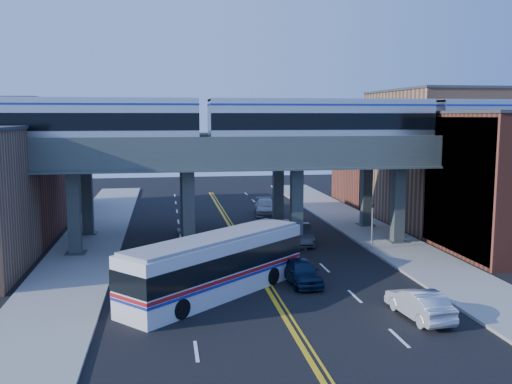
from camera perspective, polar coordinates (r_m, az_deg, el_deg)
The scene contains 20 objects.
ground at distance 34.84m, azimuth 0.57°, elevation -8.76°, with size 120.00×120.00×0.00m, color black.
sidewalk_west at distance 44.43m, azimuth -16.55°, elevation -5.37°, with size 5.00×70.00×0.16m, color gray.
sidewalk_east at distance 47.26m, azimuth 12.39°, elevation -4.46°, with size 5.00×70.00×0.16m, color gray.
building_west_b at distance 50.79m, azimuth -23.77°, elevation 2.08°, with size 8.00×14.00×11.00m, color brown.
building_west_c at distance 63.54m, azimuth -20.77°, elevation 1.86°, with size 8.00×10.00×8.00m, color #9B7050.
building_east_a at distance 44.40m, azimuth 23.88°, elevation 0.72°, with size 8.00×10.00×10.00m, color brown.
building_east_b at distance 54.72m, azimuth 17.11°, elevation 3.27°, with size 8.00×14.00×12.00m, color #9B7050.
building_east_c at distance 66.70m, azimuth 12.14°, elevation 2.86°, with size 8.00×10.00×9.00m, color brown.
mural_panel at distance 42.41m, azimuth 19.38°, elevation 0.31°, with size 0.10×9.50×9.50m, color teal.
elevated_viaduct_near at distance 41.47m, azimuth -1.28°, elevation 2.98°, with size 52.00×3.60×7.40m.
elevated_viaduct_far at distance 48.40m, azimuth -2.42°, elevation 3.63°, with size 52.00×3.60×7.40m.
transit_train at distance 42.52m, azimuth 6.50°, elevation 7.02°, with size 50.94×3.20×3.73m.
stop_sign at distance 37.32m, azimuth 0.25°, elevation -4.86°, with size 0.76×0.09×2.63m.
traffic_signal at distance 42.36m, azimuth 11.56°, elevation -2.77°, with size 0.15×0.18×4.10m.
transit_bus at distance 31.69m, azimuth -3.95°, elevation -7.39°, with size 10.95×10.28×3.17m.
car_lane_a at distance 33.98m, azimuth 4.56°, elevation -7.93°, with size 1.72×4.28×1.46m, color #0F1E37.
car_lane_b at distance 44.19m, azimuth 4.42°, elevation -4.24°, with size 1.62×4.64×1.53m, color #323134.
car_lane_c at distance 45.97m, azimuth 2.63°, elevation -3.80°, with size 2.42×5.24×1.46m, color silver.
car_lane_d at distance 57.05m, azimuth 0.99°, elevation -1.53°, with size 2.14×5.25×1.52m, color #97979C.
car_parked_curb at distance 29.46m, azimuth 16.01°, elevation -10.68°, with size 1.53×4.38×1.44m, color #B6B5BA.
Camera 1 is at (-5.65, -32.95, 9.82)m, focal length 40.00 mm.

